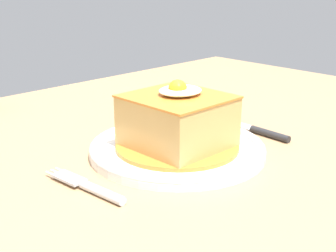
% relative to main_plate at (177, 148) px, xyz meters
% --- Properties ---
extents(dining_table, '(1.41, 0.85, 0.77)m').
position_rel_main_plate_xyz_m(dining_table, '(-0.02, 0.08, -0.12)').
color(dining_table, '#A87F56').
rests_on(dining_table, ground_plane).
extents(main_plate, '(0.26, 0.26, 0.02)m').
position_rel_main_plate_xyz_m(main_plate, '(0.00, 0.00, 0.00)').
color(main_plate, white).
rests_on(main_plate, dining_table).
extents(sandwich_meal, '(0.19, 0.19, 0.11)m').
position_rel_main_plate_xyz_m(sandwich_meal, '(0.00, 0.00, 0.04)').
color(sandwich_meal, orange).
rests_on(sandwich_meal, main_plate).
extents(fork, '(0.03, 0.14, 0.01)m').
position_rel_main_plate_xyz_m(fork, '(-0.17, -0.01, -0.00)').
color(fork, silver).
rests_on(fork, dining_table).
extents(knife, '(0.02, 0.17, 0.01)m').
position_rel_main_plate_xyz_m(knife, '(0.16, -0.03, -0.00)').
color(knife, '#262628').
rests_on(knife, dining_table).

